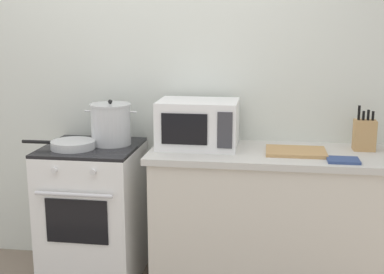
% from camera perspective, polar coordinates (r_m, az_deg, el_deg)
% --- Properties ---
extents(back_wall, '(4.40, 0.10, 2.50)m').
position_cam_1_polar(back_wall, '(3.50, 0.70, 5.30)').
color(back_wall, silver).
rests_on(back_wall, ground_plane).
extents(lower_cabinet_right, '(1.64, 0.56, 0.88)m').
position_cam_1_polar(lower_cabinet_right, '(3.33, 10.25, -9.69)').
color(lower_cabinet_right, beige).
rests_on(lower_cabinet_right, ground_plane).
extents(countertop_right, '(1.70, 0.60, 0.04)m').
position_cam_1_polar(countertop_right, '(3.19, 10.57, -2.01)').
color(countertop_right, beige).
rests_on(countertop_right, lower_cabinet_right).
extents(stove, '(0.60, 0.64, 0.92)m').
position_cam_1_polar(stove, '(3.49, -10.94, -8.35)').
color(stove, white).
rests_on(stove, ground_plane).
extents(stock_pot, '(0.35, 0.27, 0.30)m').
position_cam_1_polar(stock_pot, '(3.35, -9.05, 1.44)').
color(stock_pot, silver).
rests_on(stock_pot, stove).
extents(frying_pan, '(0.48, 0.28, 0.05)m').
position_cam_1_polar(frying_pan, '(3.30, -13.24, -0.83)').
color(frying_pan, silver).
rests_on(frying_pan, stove).
extents(microwave, '(0.50, 0.37, 0.30)m').
position_cam_1_polar(microwave, '(3.24, 0.69, 1.49)').
color(microwave, white).
rests_on(microwave, countertop_right).
extents(cutting_board, '(0.36, 0.26, 0.02)m').
position_cam_1_polar(cutting_board, '(3.17, 11.53, -1.60)').
color(cutting_board, tan).
rests_on(cutting_board, countertop_right).
extents(knife_block, '(0.13, 0.10, 0.28)m').
position_cam_1_polar(knife_block, '(3.33, 18.72, 0.25)').
color(knife_block, tan).
rests_on(knife_block, countertop_right).
extents(oven_mitt, '(0.18, 0.14, 0.02)m').
position_cam_1_polar(oven_mitt, '(3.04, 16.55, -2.50)').
color(oven_mitt, '#33477A').
rests_on(oven_mitt, countertop_right).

